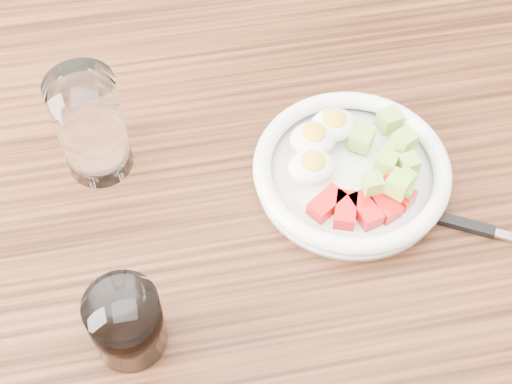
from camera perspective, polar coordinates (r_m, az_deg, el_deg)
dining_table at (r=0.85m, az=0.79°, el=-5.37°), size 1.50×0.90×0.77m
bowl at (r=0.79m, az=7.58°, el=1.90°), size 0.22×0.22×0.05m
fork at (r=0.79m, az=17.20°, el=-2.75°), size 0.17×0.10×0.01m
water_glass at (r=0.78m, az=-13.08°, el=5.18°), size 0.07×0.07×0.13m
coffee_glass at (r=0.68m, az=-10.32°, el=-10.27°), size 0.07×0.07×0.08m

